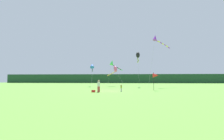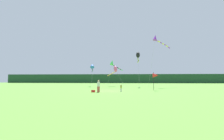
# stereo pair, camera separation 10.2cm
# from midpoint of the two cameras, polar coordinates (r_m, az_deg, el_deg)

# --- Properties ---
(ground_plane) EXTENTS (120.00, 120.00, 0.00)m
(ground_plane) POSITION_cam_midpoint_polar(r_m,az_deg,el_deg) (23.00, -1.33, -8.21)
(ground_plane) COLOR #5B9338
(distant_treeline) EXTENTS (108.00, 3.45, 4.06)m
(distant_treeline) POSITION_cam_midpoint_polar(r_m,az_deg,el_deg) (67.85, 2.59, -3.40)
(distant_treeline) COLOR #1E4228
(distant_treeline) RESTS_ON ground
(person_adult) EXTENTS (0.38, 0.38, 1.71)m
(person_adult) POSITION_cam_midpoint_polar(r_m,az_deg,el_deg) (20.72, -5.40, -6.07)
(person_adult) COLOR #B23338
(person_adult) RESTS_ON ground
(person_child) EXTENTS (0.24, 0.24, 1.08)m
(person_child) POSITION_cam_midpoint_polar(r_m,az_deg,el_deg) (21.66, 3.53, -6.90)
(person_child) COLOR silver
(person_child) RESTS_ON ground
(cooler_box) EXTENTS (0.51, 0.31, 0.32)m
(cooler_box) POSITION_cam_midpoint_polar(r_m,az_deg,el_deg) (20.75, -7.45, -8.25)
(cooler_box) COLOR red
(cooler_box) RESTS_ON ground
(banner_flag_pole) EXTENTS (0.90, 0.70, 3.00)m
(banner_flag_pole) POSITION_cam_midpoint_polar(r_m,az_deg,el_deg) (24.77, 16.70, -2.09)
(banner_flag_pole) COLOR black
(banner_flag_pole) RESTS_ON ground
(kite_purple) EXTENTS (6.51, 5.43, 12.34)m
(kite_purple) POSITION_cam_midpoint_polar(r_m,az_deg,el_deg) (36.58, 16.98, 11.68)
(kite_purple) COLOR #B2B2B2
(kite_purple) RESTS_ON ground
(kite_black) EXTENTS (0.95, 8.05, 8.31)m
(kite_black) POSITION_cam_midpoint_polar(r_m,az_deg,el_deg) (34.72, 10.08, 5.59)
(kite_black) COLOR #B2B2B2
(kite_black) RESTS_ON ground
(kite_green) EXTENTS (3.72, 6.56, 6.87)m
(kite_green) POSITION_cam_midpoint_polar(r_m,az_deg,el_deg) (37.96, 0.27, 2.60)
(kite_green) COLOR #B2B2B2
(kite_green) RESTS_ON ground
(kite_blue) EXTENTS (1.84, 8.12, 6.05)m
(kite_blue) POSITION_cam_midpoint_polar(r_m,az_deg,el_deg) (37.25, -7.90, 1.54)
(kite_blue) COLOR #B2B2B2
(kite_blue) RESTS_ON ground
(kite_rainbow) EXTENTS (4.85, 5.87, 5.41)m
(kite_rainbow) POSITION_cam_midpoint_polar(r_m,az_deg,el_deg) (37.43, 1.05, 0.19)
(kite_rainbow) COLOR #B2B2B2
(kite_rainbow) RESTS_ON ground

